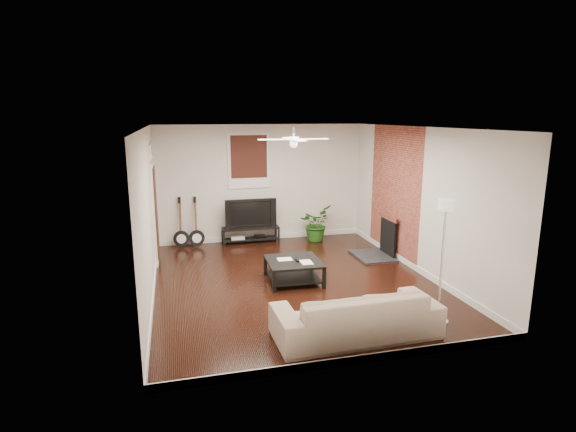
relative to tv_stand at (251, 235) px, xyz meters
name	(u,v)px	position (x,y,z in m)	size (l,w,h in m)	color
room	(294,207)	(0.32, -2.78, 1.21)	(5.01, 6.01, 2.81)	black
brick_accent	(394,192)	(2.81, -1.78, 1.21)	(0.02, 2.20, 2.80)	brown
fireplace	(380,236)	(2.52, -1.78, 0.27)	(0.80, 1.10, 0.92)	black
window_back	(249,161)	(0.02, 0.19, 1.76)	(1.00, 0.06, 1.30)	black
door_left	(155,202)	(-2.14, -0.88, 1.06)	(0.08, 1.00, 2.50)	white
tv_stand	(251,235)	(0.00, 0.00, 0.00)	(1.36, 0.36, 0.38)	black
tv	(250,213)	(0.00, 0.02, 0.54)	(1.22, 0.16, 0.70)	black
coffee_table	(294,271)	(0.32, -2.79, 0.01)	(0.96, 0.96, 0.40)	black
sofa	(356,313)	(0.61, -5.07, 0.14)	(2.29, 0.89, 0.67)	tan
floor_lamp	(442,262)	(1.96, -4.97, 0.74)	(0.31, 0.31, 1.87)	silver
potted_plant	(315,223)	(1.56, -0.21, 0.24)	(0.78, 0.67, 0.86)	#205317
guitar_left	(181,223)	(-1.63, -0.03, 0.40)	(0.37, 0.26, 1.19)	black
guitar_right	(196,222)	(-1.28, -0.06, 0.40)	(0.37, 0.26, 1.19)	black
ceiling_fan	(294,139)	(0.32, -2.78, 2.41)	(1.24, 1.24, 0.32)	white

